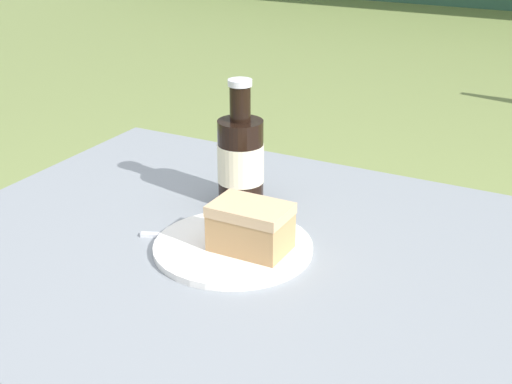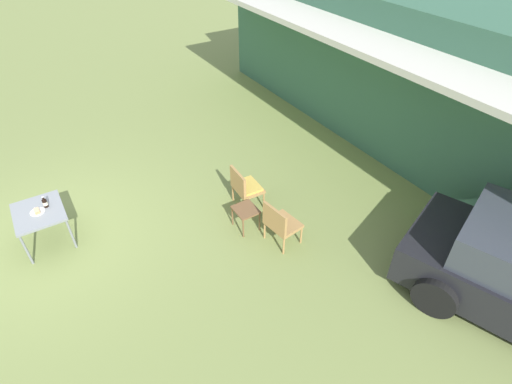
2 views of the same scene
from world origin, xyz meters
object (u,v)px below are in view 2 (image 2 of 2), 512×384
Objects in this scene: cake_on_plate at (37,211)px; cola_bottle_near at (45,203)px; wicker_chair_cushioned at (245,186)px; garden_side_table at (246,212)px; patio_table at (39,214)px; wicker_chair_plain at (280,222)px.

cake_on_plate is 0.19m from cola_bottle_near.
garden_side_table is (0.56, -0.32, -0.09)m from wicker_chair_cushioned.
cola_bottle_near is (-1.62, -3.03, 0.39)m from garden_side_table.
wicker_chair_cushioned reaches higher than patio_table.
garden_side_table is 3.46m from cola_bottle_near.
cola_bottle_near is (-0.06, 0.15, 0.14)m from patio_table.
wicker_chair_plain is at bearing 57.50° from patio_table.
wicker_chair_cushioned is 3.55× the size of cake_on_plate.
wicker_chair_plain is (1.22, -0.02, 0.01)m from wicker_chair_cushioned.
patio_table is (-1.57, -3.18, 0.25)m from garden_side_table.
cake_on_plate is at bearing -115.71° from garden_side_table.
cola_bottle_near reaches higher than cake_on_plate.
garden_side_table is 1.87× the size of cake_on_plate.
wicker_chair_plain reaches higher than patio_table.
wicker_chair_cushioned is at bearing 150.28° from garden_side_table.
cake_on_plate reaches higher than garden_side_table.
wicker_chair_cushioned is 3.53m from cola_bottle_near.
wicker_chair_cushioned reaches higher than cake_on_plate.
patio_table is at bearing -69.69° from cola_bottle_near.
garden_side_table is at bearing 17.16° from wicker_chair_plain.
patio_table is 0.21m from cola_bottle_near.
patio_table is (-2.22, -3.48, 0.15)m from wicker_chair_plain.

